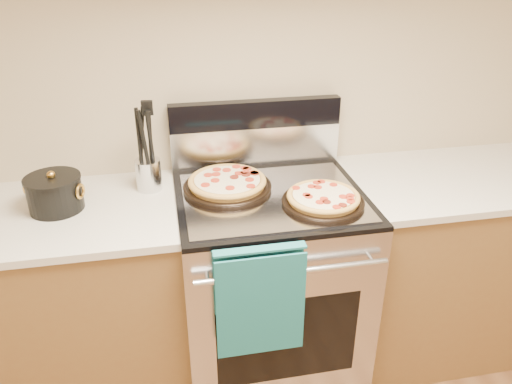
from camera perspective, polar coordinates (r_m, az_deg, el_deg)
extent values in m
plane|color=#C2B08C|center=(2.20, -0.25, 13.94)|extent=(4.00, 0.00, 4.00)
cube|color=#B7B7BC|center=(2.28, 1.50, -10.85)|extent=(0.76, 0.68, 0.90)
cube|color=black|center=(2.03, 3.63, -16.51)|extent=(0.56, 0.01, 0.40)
cube|color=black|center=(2.03, 1.65, -0.49)|extent=(0.76, 0.68, 0.02)
cube|color=silver|center=(2.26, -0.04, 5.29)|extent=(0.76, 0.06, 0.18)
cube|color=black|center=(2.21, -0.04, 8.91)|extent=(0.76, 0.06, 0.12)
cylinder|color=silver|center=(1.78, 4.28, -9.12)|extent=(0.70, 0.03, 0.03)
cube|color=gray|center=(2.00, 1.84, -0.55)|extent=(0.70, 0.55, 0.01)
cube|color=brown|center=(2.32, -20.99, -12.47)|extent=(1.00, 0.62, 0.88)
cube|color=beige|center=(2.08, -23.02, -2.60)|extent=(1.02, 0.64, 0.03)
cube|color=brown|center=(2.61, 20.76, -7.65)|extent=(1.00, 0.62, 0.88)
cube|color=beige|center=(2.39, 22.50, 1.41)|extent=(1.02, 0.64, 0.03)
cylinder|color=silver|center=(2.11, -12.18, 1.96)|extent=(0.12, 0.12, 0.13)
cylinder|color=black|center=(2.05, -21.99, -0.27)|extent=(0.26, 0.26, 0.12)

